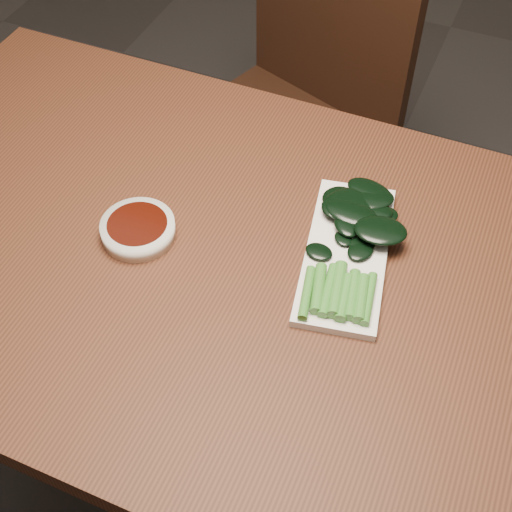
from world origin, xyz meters
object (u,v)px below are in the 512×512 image
at_px(table, 250,292).
at_px(sauce_bowl, 138,229).
at_px(serving_plate, 346,254).
at_px(gai_lan, 356,232).
at_px(chair_far, 292,110).

bearing_deg(table, sauce_bowl, -175.22).
bearing_deg(serving_plate, gai_lan, 82.97).
height_order(sauce_bowl, serving_plate, sauce_bowl).
bearing_deg(gai_lan, chair_far, 118.70).
bearing_deg(gai_lan, sauce_bowl, -159.63).
bearing_deg(sauce_bowl, serving_plate, 15.42).
relative_size(serving_plate, gai_lan, 1.01).
bearing_deg(serving_plate, sauce_bowl, -164.58).
relative_size(sauce_bowl, gai_lan, 0.38).
distance_m(chair_far, serving_plate, 0.74).
distance_m(serving_plate, gai_lan, 0.04).
relative_size(table, gai_lan, 4.58).
bearing_deg(serving_plate, table, -151.34).
relative_size(table, serving_plate, 4.54).
bearing_deg(gai_lan, table, -142.59).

